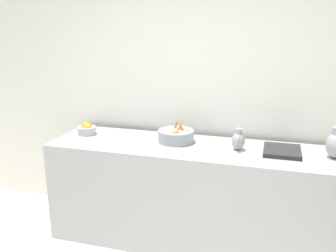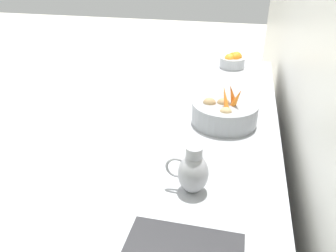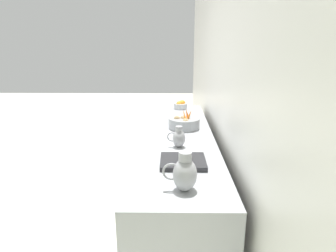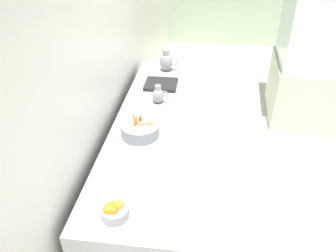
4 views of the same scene
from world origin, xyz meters
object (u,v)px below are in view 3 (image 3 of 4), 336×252
vegetable_colander (184,123)px  orange_bowl (181,105)px  metal_pitcher_short (179,138)px  metal_pitcher_tall (184,173)px

vegetable_colander → orange_bowl: (0.01, -0.90, -0.01)m
vegetable_colander → metal_pitcher_short: bearing=82.9°
metal_pitcher_tall → metal_pitcher_short: size_ratio=1.35×
orange_bowl → metal_pitcher_short: size_ratio=0.95×
orange_bowl → metal_pitcher_tall: 2.23m
vegetable_colander → metal_pitcher_short: (0.07, 0.57, 0.03)m
vegetable_colander → orange_bowl: vegetable_colander is taller
vegetable_colander → metal_pitcher_tall: bearing=87.7°
orange_bowl → metal_pitcher_short: bearing=87.6°
metal_pitcher_tall → metal_pitcher_short: metal_pitcher_tall is taller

